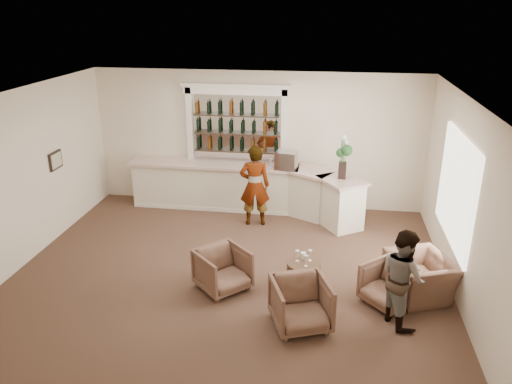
% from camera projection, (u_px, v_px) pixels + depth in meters
% --- Properties ---
extents(ground, '(8.00, 8.00, 0.00)m').
position_uv_depth(ground, '(230.00, 272.00, 9.43)').
color(ground, brown).
rests_on(ground, ground).
extents(room_shell, '(8.04, 7.02, 3.32)m').
position_uv_depth(room_shell, '(244.00, 143.00, 9.23)').
color(room_shell, '#F2E2C9').
rests_on(room_shell, ground).
extents(bar_counter, '(5.72, 1.80, 1.14)m').
position_uv_depth(bar_counter, '(248.00, 188.00, 12.02)').
color(bar_counter, white).
rests_on(bar_counter, ground).
extents(back_bar_alcove, '(2.64, 0.25, 3.00)m').
position_uv_depth(back_bar_alcove, '(236.00, 125.00, 11.93)').
color(back_bar_alcove, white).
rests_on(back_bar_alcove, ground).
extents(cocktail_table, '(0.60, 0.60, 0.50)m').
position_uv_depth(cocktail_table, '(303.00, 275.00, 8.83)').
color(cocktail_table, brown).
rests_on(cocktail_table, ground).
extents(sommelier, '(0.75, 0.56, 1.86)m').
position_uv_depth(sommelier, '(255.00, 186.00, 11.16)').
color(sommelier, gray).
rests_on(sommelier, ground).
extents(guest, '(0.89, 0.96, 1.60)m').
position_uv_depth(guest, '(403.00, 278.00, 7.68)').
color(guest, gray).
rests_on(guest, ground).
extents(armchair_left, '(1.16, 1.16, 0.76)m').
position_uv_depth(armchair_left, '(223.00, 270.00, 8.75)').
color(armchair_left, brown).
rests_on(armchair_left, ground).
extents(armchair_center, '(1.10, 1.11, 0.79)m').
position_uv_depth(armchair_center, '(301.00, 304.00, 7.72)').
color(armchair_center, brown).
rests_on(armchair_center, ground).
extents(armchair_right, '(1.09, 1.09, 0.71)m').
position_uv_depth(armchair_right, '(389.00, 285.00, 8.31)').
color(armchair_right, brown).
rests_on(armchair_right, ground).
extents(armchair_far, '(1.28, 1.36, 0.71)m').
position_uv_depth(armchair_far, '(420.00, 277.00, 8.58)').
color(armchair_far, brown).
rests_on(armchair_far, ground).
extents(espresso_machine, '(0.53, 0.47, 0.42)m').
position_uv_depth(espresso_machine, '(286.00, 160.00, 11.54)').
color(espresso_machine, '#ACABB0').
rests_on(espresso_machine, bar_counter).
extents(flower_vase, '(0.26, 0.26, 0.98)m').
position_uv_depth(flower_vase, '(343.00, 154.00, 10.79)').
color(flower_vase, black).
rests_on(flower_vase, bar_counter).
extents(wine_glass_bar_left, '(0.07, 0.07, 0.21)m').
position_uv_depth(wine_glass_bar_left, '(279.00, 164.00, 11.62)').
color(wine_glass_bar_left, white).
rests_on(wine_glass_bar_left, bar_counter).
extents(wine_glass_bar_right, '(0.07, 0.07, 0.21)m').
position_uv_depth(wine_glass_bar_right, '(271.00, 163.00, 11.67)').
color(wine_glass_bar_right, white).
rests_on(wine_glass_bar_right, bar_counter).
extents(wine_glass_tbl_a, '(0.07, 0.07, 0.21)m').
position_uv_depth(wine_glass_tbl_a, '(297.00, 256.00, 8.75)').
color(wine_glass_tbl_a, white).
rests_on(wine_glass_tbl_a, cocktail_table).
extents(wine_glass_tbl_b, '(0.07, 0.07, 0.21)m').
position_uv_depth(wine_glass_tbl_b, '(310.00, 255.00, 8.76)').
color(wine_glass_tbl_b, white).
rests_on(wine_glass_tbl_b, cocktail_table).
extents(wine_glass_tbl_c, '(0.07, 0.07, 0.21)m').
position_uv_depth(wine_glass_tbl_c, '(306.00, 261.00, 8.58)').
color(wine_glass_tbl_c, white).
rests_on(wine_glass_tbl_c, cocktail_table).
extents(napkin_holder, '(0.08, 0.08, 0.12)m').
position_uv_depth(napkin_holder, '(303.00, 256.00, 8.85)').
color(napkin_holder, white).
rests_on(napkin_holder, cocktail_table).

